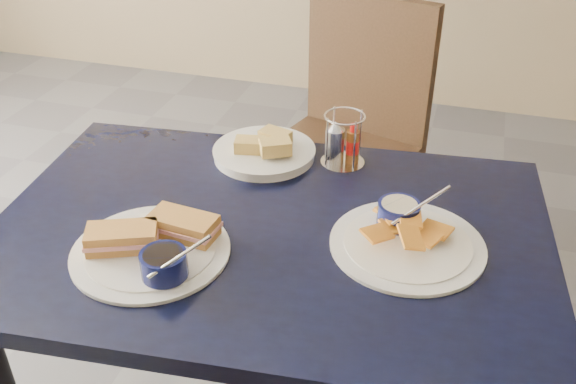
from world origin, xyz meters
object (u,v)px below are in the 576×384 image
(sandwich_plate, at_px, (154,245))
(condiment_caddy, at_px, (342,143))
(plantain_plate, at_px, (405,234))
(chair_far, at_px, (344,122))
(dining_table, at_px, (270,252))
(bread_basket, at_px, (265,151))

(sandwich_plate, relative_size, condiment_caddy, 2.40)
(condiment_caddy, bearing_deg, plantain_plate, -54.50)
(chair_far, relative_size, condiment_caddy, 7.22)
(chair_far, height_order, condiment_caddy, chair_far)
(dining_table, xyz_separation_m, bread_basket, (-0.11, 0.29, 0.09))
(chair_far, bearing_deg, sandwich_plate, -98.53)
(plantain_plate, relative_size, bread_basket, 1.25)
(sandwich_plate, height_order, plantain_plate, same)
(dining_table, height_order, plantain_plate, plantain_plate)
(plantain_plate, relative_size, condiment_caddy, 2.35)
(chair_far, distance_m, bread_basket, 0.67)
(sandwich_plate, bearing_deg, bread_basket, 78.99)
(chair_far, relative_size, bread_basket, 3.84)
(sandwich_plate, distance_m, condiment_caddy, 0.55)
(dining_table, relative_size, chair_far, 1.29)
(chair_far, bearing_deg, condiment_caddy, -79.06)
(plantain_plate, xyz_separation_m, bread_basket, (-0.39, 0.25, 0.00))
(sandwich_plate, distance_m, plantain_plate, 0.51)
(plantain_plate, xyz_separation_m, condiment_caddy, (-0.20, 0.28, 0.04))
(dining_table, bearing_deg, chair_far, 91.95)
(sandwich_plate, height_order, bread_basket, sandwich_plate)
(sandwich_plate, xyz_separation_m, bread_basket, (0.09, 0.44, -0.00))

